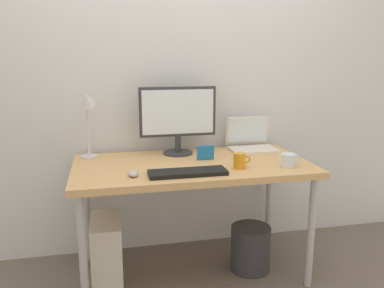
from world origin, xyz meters
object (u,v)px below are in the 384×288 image
(laptop, at_px, (251,141))
(wastebasket, at_px, (250,248))
(desk_lamp, at_px, (87,110))
(computer_tower, at_px, (107,252))
(desk, at_px, (192,172))
(coffee_mug, at_px, (240,161))
(glass_cup, at_px, (289,160))
(photo_frame, at_px, (205,152))
(mouse, at_px, (133,173))
(monitor, at_px, (178,116))
(keyboard, at_px, (188,172))

(laptop, bearing_deg, wastebasket, -107.90)
(desk_lamp, xyz_separation_m, computer_tower, (0.08, -0.26, -0.85))
(desk, xyz_separation_m, coffee_mug, (0.25, -0.18, 0.11))
(glass_cup, bearing_deg, photo_frame, 148.84)
(mouse, xyz_separation_m, coffee_mug, (0.63, 0.03, 0.03))
(mouse, bearing_deg, wastebasket, 10.86)
(desk, xyz_separation_m, monitor, (-0.04, 0.25, 0.32))
(monitor, height_order, glass_cup, monitor)
(desk, height_order, mouse, mouse)
(desk, bearing_deg, computer_tower, -178.07)
(mouse, height_order, computer_tower, mouse)
(desk_lamp, xyz_separation_m, photo_frame, (0.73, -0.19, -0.27))
(desk, relative_size, keyboard, 3.30)
(photo_frame, bearing_deg, wastebasket, -21.74)
(monitor, bearing_deg, coffee_mug, -55.22)
(monitor, bearing_deg, photo_frame, -53.50)
(desk, relative_size, wastebasket, 4.84)
(laptop, distance_m, computer_tower, 1.22)
(laptop, bearing_deg, desk_lamp, -179.18)
(desk, xyz_separation_m, desk_lamp, (-0.63, 0.25, 0.38))
(laptop, distance_m, keyboard, 0.75)
(coffee_mug, height_order, photo_frame, photo_frame)
(laptop, relative_size, computer_tower, 0.76)
(monitor, height_order, photo_frame, monitor)
(laptop, xyz_separation_m, keyboard, (-0.56, -0.50, -0.05))
(keyboard, relative_size, glass_cup, 3.52)
(desk, bearing_deg, desk_lamp, 158.55)
(desk_lamp, distance_m, mouse, 0.60)
(desk, height_order, computer_tower, desk)
(glass_cup, bearing_deg, desk_lamp, 158.48)
(desk_lamp, xyz_separation_m, coffee_mug, (0.88, -0.42, -0.27))
(laptop, relative_size, keyboard, 0.73)
(desk_lamp, bearing_deg, laptop, 0.82)
(monitor, bearing_deg, keyboard, -94.22)
(desk, distance_m, computer_tower, 0.72)
(glass_cup, xyz_separation_m, computer_tower, (-1.09, 0.20, -0.57))
(desk_lamp, relative_size, glass_cup, 3.60)
(coffee_mug, relative_size, glass_cup, 0.86)
(desk_lamp, relative_size, photo_frame, 4.09)
(mouse, bearing_deg, glass_cup, -0.63)
(computer_tower, bearing_deg, keyboard, -25.08)
(laptop, relative_size, glass_cup, 2.56)
(glass_cup, xyz_separation_m, wastebasket, (-0.16, 0.16, -0.63))
(monitor, relative_size, laptop, 1.60)
(desk_lamp, bearing_deg, keyboard, -41.41)
(monitor, xyz_separation_m, coffee_mug, (0.29, -0.42, -0.21))
(laptop, height_order, keyboard, laptop)
(laptop, bearing_deg, computer_tower, -164.81)
(laptop, relative_size, coffee_mug, 2.99)
(desk_lamp, bearing_deg, glass_cup, -21.52)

